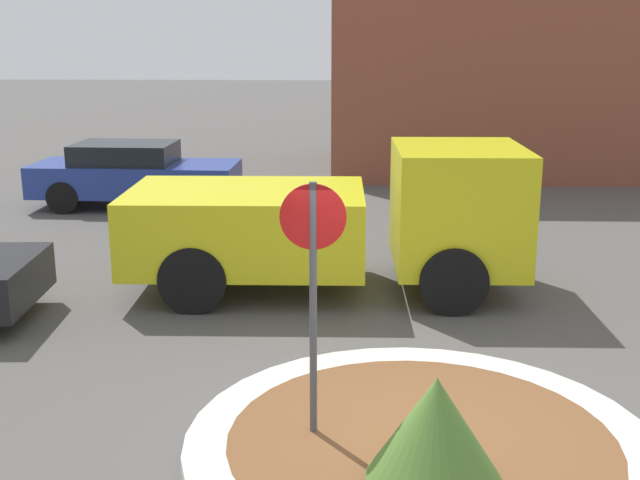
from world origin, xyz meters
The scene contains 7 objects.
ground_plane centered at (0.00, 0.00, 0.00)m, with size 120.00×120.00×0.00m, color #514F4C.
traffic_island centered at (0.00, 0.00, 0.08)m, with size 4.46×4.46×0.16m.
stop_sign centered at (-1.02, 0.11, 1.73)m, with size 0.60×0.07×2.57m.
island_shrub centered at (0.01, -0.92, 0.73)m, with size 1.13×1.13×1.02m.
utility_truck centered at (-0.83, 4.94, 1.11)m, with size 5.91×2.47×2.21m.
storefront_building centered at (4.80, 16.61, 3.67)m, with size 11.89×6.07×7.34m.
parked_sedan_blue centered at (-5.52, 10.80, 0.75)m, with size 4.59×1.92×1.45m.
Camera 1 is at (-0.71, -6.83, 3.85)m, focal length 45.00 mm.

